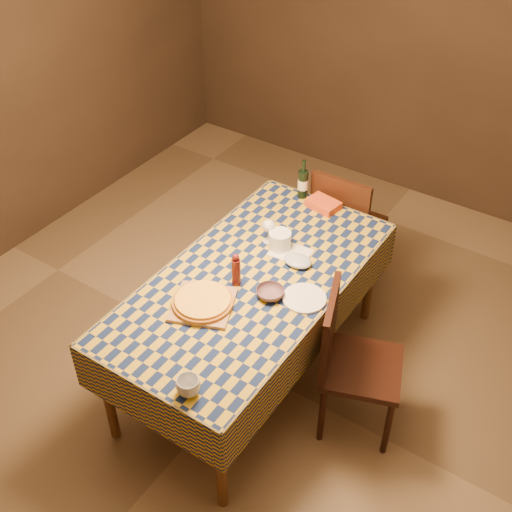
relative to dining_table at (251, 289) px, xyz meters
name	(u,v)px	position (x,y,z in m)	size (l,w,h in m)	color
room	(250,192)	(0.00, 0.00, 0.66)	(5.00, 5.10, 2.70)	brown
dining_table	(251,289)	(0.00, 0.00, 0.00)	(0.94, 1.84, 0.77)	brown
cutting_board	(203,304)	(-0.09, -0.32, 0.09)	(0.31, 0.31, 0.02)	#986D47
pizza	(203,301)	(-0.09, -0.32, 0.11)	(0.42, 0.42, 0.03)	#965619
pepper_mill	(236,270)	(-0.04, -0.08, 0.17)	(0.06, 0.06, 0.21)	#4D1213
bowl	(270,293)	(0.17, -0.06, 0.10)	(0.15, 0.15, 0.05)	#573E49
wine_glass	(269,227)	(-0.10, 0.34, 0.19)	(0.09, 0.09, 0.15)	silver
wine_bottle	(303,183)	(-0.18, 0.87, 0.18)	(0.07, 0.07, 0.27)	black
deli_tub	(280,240)	(-0.02, 0.33, 0.13)	(0.13, 0.13, 0.11)	silver
takeout_container	(323,204)	(0.00, 0.83, 0.10)	(0.20, 0.14, 0.05)	#C6441A
white_plate	(304,298)	(0.33, 0.02, 0.08)	(0.24, 0.24, 0.01)	white
tumbler	(188,386)	(0.21, -0.82, 0.12)	(0.11, 0.11, 0.09)	silver
flour_patch	(290,252)	(0.06, 0.32, 0.08)	(0.23, 0.17, 0.00)	silver
flour_bag	(298,261)	(0.15, 0.25, 0.10)	(0.17, 0.13, 0.05)	#A0B0CD
chair_far	(344,222)	(0.05, 1.08, -0.17)	(0.43, 0.44, 0.93)	black
chair_right	(348,356)	(0.63, 0.00, -0.17)	(0.55, 0.54, 0.93)	black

